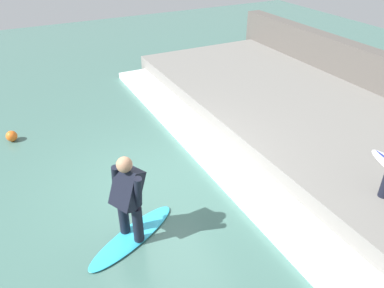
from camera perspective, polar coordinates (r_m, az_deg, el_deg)
name	(u,v)px	position (r m, az deg, el deg)	size (l,w,h in m)	color
ground_plane	(158,183)	(7.42, -5.22, -6.00)	(28.00, 28.00, 0.00)	#426B60
concrete_ledge	(319,126)	(9.32, 18.82, 2.58)	(4.40, 12.10, 0.51)	slate
wave_foam_crest	(223,161)	(7.91, 4.71, -2.53)	(0.89, 11.49, 0.18)	white
surfboard_riding	(133,236)	(6.35, -9.05, -13.71)	(1.82, 1.20, 0.06)	#2DADD1
surfer_riding	(128,195)	(5.78, -9.76, -7.64)	(0.60, 0.64, 1.51)	black
marker_buoy	(12,136)	(9.64, -25.79, 1.09)	(0.25, 0.25, 0.25)	orange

